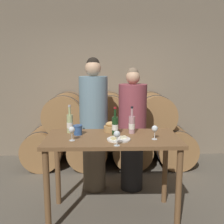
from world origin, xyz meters
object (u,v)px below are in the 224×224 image
Objects in this scene: wine_bottle_rose at (132,124)px; wine_glass_center at (155,129)px; person_left at (94,125)px; bread_basket at (111,127)px; wine_glass_far_left at (72,130)px; wine_glass_left at (117,135)px; wine_bottle_white at (70,123)px; cheese_plate at (119,139)px; person_right at (132,130)px; wine_bottle_red at (115,125)px; blue_crock at (78,129)px; tasting_table at (112,149)px.

wine_glass_center is (0.22, -0.26, 0.01)m from wine_bottle_rose.
bread_basket is (0.22, -0.45, 0.07)m from person_left.
wine_glass_center is (0.87, 0.02, 0.00)m from wine_glass_far_left.
person_left is at bearing 104.69° from wine_glass_left.
bread_basket is 1.17× the size of wine_glass_center.
bread_basket is at bearing 5.28° from wine_bottle_white.
bread_basket reaches higher than cheese_plate.
person_right reaches higher than wine_bottle_red.
person_left is 12.16× the size of wine_glass_far_left.
person_right reaches higher than wine_glass_center.
blue_crock is at bearing 135.02° from wine_glass_left.
wine_glass_left is (0.52, -0.52, 0.00)m from wine_bottle_white.
bread_basket is (-0.04, 0.15, -0.06)m from wine_bottle_red.
person_right is at bearing 83.14° from wine_bottle_rose.
tasting_table is 4.51× the size of wine_bottle_white.
wine_glass_left is (0.27, -1.02, 0.13)m from person_left.
wine_bottle_rose is at bearing 32.93° from tasting_table.
wine_bottle_rose is 2.09× the size of wine_glass_far_left.
wine_glass_far_left is (-0.42, -0.13, 0.25)m from tasting_table.
blue_crock is at bearing 80.38° from wine_glass_far_left.
wine_bottle_white is at bearing 168.94° from wine_bottle_red.
cheese_plate is at bearing 0.84° from wine_glass_far_left.
person_left is 5.79× the size of wine_bottle_red.
wine_glass_center is at bearing 27.09° from wine_glass_left.
wine_bottle_white is at bearing -174.72° from bread_basket.
blue_crock reaches higher than tasting_table.
wine_bottle_rose is 0.50m from wine_glass_left.
wine_bottle_red is 0.53m from wine_bottle_white.
wine_glass_left is at bearing -89.88° from wine_bottle_red.
wine_glass_left reaches higher than bread_basket.
person_right is 11.28× the size of wine_glass_left.
person_left is 1.06m from wine_glass_left.
bread_basket is at bearing 91.81° from tasting_table.
wine_bottle_white is 0.49m from bread_basket.
wine_bottle_white is 2.16× the size of wine_glass_far_left.
cheese_plate is (0.06, -0.12, 0.15)m from tasting_table.
wine_bottle_white reaches higher than blue_crock.
wine_bottle_white is 0.74m from wine_glass_left.
person_left reaches higher than wine_bottle_red.
wine_glass_far_left is (-0.46, -0.23, 0.00)m from wine_bottle_red.
blue_crock is at bearing -179.69° from wine_bottle_red.
cheese_plate is (0.29, -0.82, 0.03)m from person_left.
wine_glass_center is (0.41, 0.21, 0.00)m from wine_glass_left.
wine_bottle_red is at bearing 152.48° from wine_glass_center.
tasting_table is 5.89× the size of cheese_plate.
wine_bottle_rose reaches higher than cheese_plate.
wine_bottle_white reaches higher than wine_glass_far_left.
wine_glass_left is at bearing -22.29° from wine_glass_far_left.
blue_crock is 0.86m from wine_glass_center.
person_left reaches higher than wine_glass_left.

